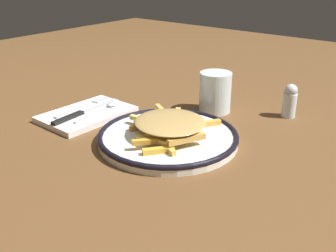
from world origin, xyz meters
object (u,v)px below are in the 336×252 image
water_glass (215,92)px  spoon (104,108)px  plate (168,137)px  fork (83,107)px  knife (81,113)px  napkin (87,114)px  salt_shaker (290,100)px  fries_heap (168,125)px

water_glass → spoon: bearing=-135.6°
plate → spoon: bearing=174.1°
fork → knife: (0.03, -0.03, 0.00)m
napkin → fork: 0.03m
fork → napkin: bearing=-22.8°
plate → salt_shaker: size_ratio=3.58×
plate → fork: 0.27m
plate → water_glass: size_ratio=2.96×
spoon → salt_shaker: bearing=37.3°
napkin → salt_shaker: size_ratio=2.59×
napkin → water_glass: bearing=45.9°
fork → salt_shaker: 0.51m
salt_shaker → water_glass: bearing=-153.6°
fork → water_glass: 0.33m
fork → water_glass: water_glass is taller
knife → water_glass: water_glass is taller
fries_heap → fork: size_ratio=1.28×
napkin → water_glass: 0.32m
fork → water_glass: bearing=40.8°
napkin → spoon: (0.02, 0.03, 0.01)m
knife → spoon: (0.02, 0.05, 0.00)m
plate → napkin: bearing=-177.2°
spoon → fries_heap: bearing=-6.5°
napkin → salt_shaker: bearing=38.9°
water_glass → salt_shaker: (0.16, 0.08, -0.01)m
salt_shaker → fork: bearing=-144.3°
knife → water_glass: size_ratio=2.10×
knife → water_glass: (0.22, 0.25, 0.03)m
knife → water_glass: bearing=48.4°
napkin → knife: knife is taller
plate → knife: 0.24m
fries_heap → spoon: (-0.22, 0.03, -0.02)m
napkin → spoon: spoon is taller
napkin → spoon: 0.04m
salt_shaker → spoon: bearing=-142.7°
plate → fork: bearing=180.0°
spoon → napkin: bearing=-124.3°
spoon → water_glass: (0.20, 0.19, 0.03)m
knife → napkin: bearing=94.2°
plate → fries_heap: size_ratio=1.31×
fries_heap → salt_shaker: bearing=65.5°
napkin → spoon: size_ratio=1.40×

